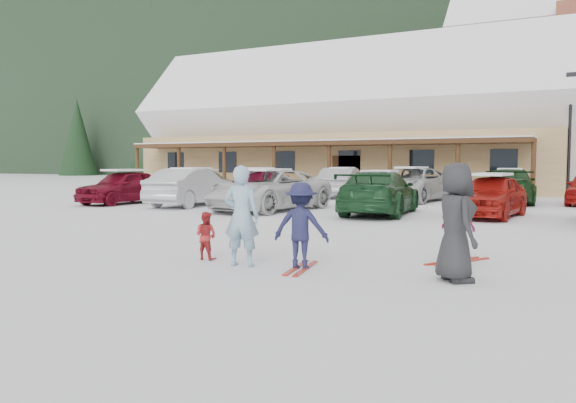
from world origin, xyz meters
The scene contains 23 objects.
ground centered at (0.00, 0.00, 0.00)m, with size 160.00×160.00×0.00m, color white.
forested_hillside centered at (0.00, 85.00, 19.00)m, with size 300.00×70.00×38.00m, color black.
day_lodge centered at (-9.00, 27.96, 3.94)m, with size 29.12×12.50×10.38m.
lamp_post centered at (5.10, 23.95, 3.63)m, with size 0.50×0.25×6.45m.
conifer_0 centered at (-26.00, 30.00, 5.69)m, with size 4.40×4.40×10.20m.
conifer_2 centered at (-30.00, 42.00, 6.83)m, with size 5.28×5.28×12.24m.
adult_skier centered at (0.36, -0.87, 0.87)m, with size 0.63×0.42×1.74m, color #86ABC2.
toddler_red centered at (-0.57, -0.62, 0.44)m, with size 0.43×0.33×0.88m, color #AD2425.
child_navy centered at (1.39, -0.64, 0.73)m, with size 0.94×0.54×1.45m, color #1A1B3E.
skis_child_navy centered at (1.39, -0.64, 0.01)m, with size 0.20×1.40×0.03m, color #AA2518.
child_magenta centered at (3.61, 1.22, 0.61)m, with size 0.72×0.30×1.22m, color #AE2967.
skis_child_magenta centered at (3.61, 1.22, 0.01)m, with size 0.20×1.40×0.03m, color #AA2518.
bystander_dark centered at (3.87, -0.47, 0.89)m, with size 0.87×0.57×1.79m, color #252527.
parked_car_0 centered at (-11.95, 9.26, 0.73)m, with size 1.73×4.31×1.47m, color maroon.
parked_car_1 centered at (-8.58, 9.65, 0.77)m, with size 1.64×4.70×1.55m, color #B5B7BB.
parked_car_2 centered at (-4.68, 9.14, 0.76)m, with size 2.53×5.49×1.52m, color silver.
parked_car_3 centered at (-0.51, 9.46, 0.75)m, with size 2.09×5.14×1.49m, color #184020.
parked_car_4 centered at (3.03, 10.21, 0.71)m, with size 1.67×4.15×1.41m, color #AA1913.
parked_car_7 centered at (-12.95, 16.60, 0.69)m, with size 1.95×4.79×1.39m, color gray.
parked_car_8 centered at (-9.68, 17.00, 0.74)m, with size 1.76×4.37×1.49m, color maroon.
parked_car_9 centered at (-5.13, 17.67, 0.76)m, with size 1.60×4.59×1.51m, color #A2A1A6.
parked_car_10 centered at (-1.23, 16.34, 0.78)m, with size 2.59×5.62×1.56m, color #BBBBBB.
parked_car_11 centered at (2.89, 17.17, 0.75)m, with size 2.11×5.18×1.50m, color #163617.
Camera 1 is at (5.45, -9.04, 1.79)m, focal length 35.00 mm.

